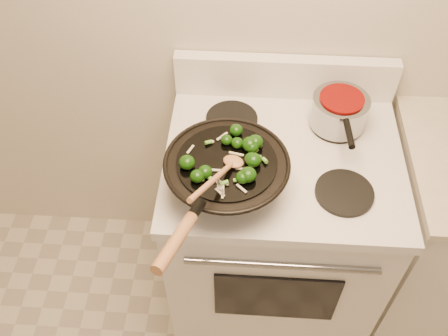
{
  "coord_description": "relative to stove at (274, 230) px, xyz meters",
  "views": [
    {
      "loc": [
        -0.18,
        0.07,
        2.13
      ],
      "look_at": [
        -0.24,
        1.02,
        1.02
      ],
      "focal_mm": 40.0,
      "sensor_mm": 36.0,
      "label": 1
    }
  ],
  "objects": [
    {
      "name": "stirfry",
      "position": [
        -0.16,
        -0.15,
        0.59
      ],
      "size": [
        0.26,
        0.27,
        0.04
      ],
      "color": "#103608",
      "rests_on": "wok"
    },
    {
      "name": "stove",
      "position": [
        0.0,
        0.0,
        0.0
      ],
      "size": [
        0.78,
        0.67,
        1.08
      ],
      "color": "white",
      "rests_on": "ground"
    },
    {
      "name": "saucepan",
      "position": [
        0.18,
        0.15,
        0.52
      ],
      "size": [
        0.19,
        0.3,
        0.11
      ],
      "color": "gray",
      "rests_on": "stove"
    },
    {
      "name": "wooden_spoon",
      "position": [
        -0.19,
        -0.23,
        0.61
      ],
      "size": [
        0.14,
        0.26,
        0.12
      ],
      "color": "#AA6E43",
      "rests_on": "wok"
    },
    {
      "name": "wok",
      "position": [
        -0.18,
        -0.16,
        0.53
      ],
      "size": [
        0.37,
        0.6,
        0.21
      ],
      "color": "black",
      "rests_on": "stove"
    }
  ]
}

